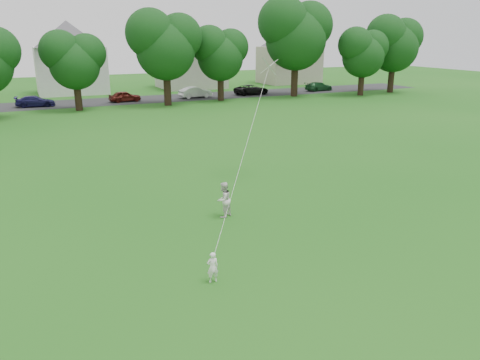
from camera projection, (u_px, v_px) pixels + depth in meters
name	position (u px, v px, depth m)	size (l,w,h in m)	color
ground	(241.00, 268.00, 15.13)	(160.00, 160.00, 0.00)	#1A5D15
street	(83.00, 103.00, 51.62)	(90.00, 7.00, 0.01)	#2D2D30
toddler	(213.00, 267.00, 14.13)	(0.36, 0.24, 0.99)	white
older_boy	(224.00, 200.00, 19.17)	(0.73, 0.57, 1.49)	silver
kite	(248.00, 140.00, 18.67)	(3.86, 5.24, 12.49)	white
tree_row	(124.00, 41.00, 45.99)	(81.47, 9.86, 11.85)	black
parked_cars	(102.00, 97.00, 51.33)	(64.25, 2.59, 1.29)	black
house_row	(59.00, 52.00, 58.32)	(76.60, 13.78, 10.49)	beige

